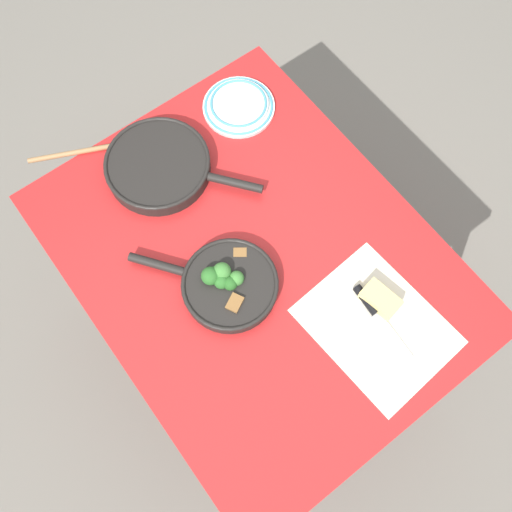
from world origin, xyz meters
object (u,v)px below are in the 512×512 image
object	(u,v)px
skillet_eggs	(159,166)
dinner_plate_stack	(239,106)
skillet_broccoli	(227,284)
wooden_spoon	(109,146)
cheese_block	(380,300)
grater_knife	(374,312)

from	to	relation	value
skillet_eggs	dinner_plate_stack	world-z (taller)	skillet_eggs
skillet_eggs	dinner_plate_stack	bearing A→B (deg)	58.70
skillet_broccoli	skillet_eggs	size ratio (longest dim) A/B	0.90
wooden_spoon	dinner_plate_stack	world-z (taller)	dinner_plate_stack
cheese_block	dinner_plate_stack	world-z (taller)	cheese_block
skillet_eggs	grater_knife	world-z (taller)	skillet_eggs
wooden_spoon	grater_knife	xyz separation A→B (m)	(-0.83, -0.28, 0.00)
grater_knife	dinner_plate_stack	bearing A→B (deg)	176.69
cheese_block	wooden_spoon	bearing A→B (deg)	20.87
skillet_broccoli	grater_knife	bearing A→B (deg)	-173.92
skillet_broccoli	skillet_eggs	xyz separation A→B (m)	(0.40, -0.05, -0.00)
dinner_plate_stack	grater_knife	bearing A→B (deg)	172.29
skillet_broccoli	wooden_spoon	world-z (taller)	skillet_broccoli
skillet_broccoli	skillet_eggs	world-z (taller)	skillet_broccoli
dinner_plate_stack	cheese_block	bearing A→B (deg)	174.42
grater_knife	skillet_broccoli	bearing A→B (deg)	-133.10
skillet_eggs	cheese_block	xyz separation A→B (m)	(-0.67, -0.24, -0.00)
skillet_broccoli	cheese_block	xyz separation A→B (m)	(-0.27, -0.29, -0.00)
skillet_broccoli	grater_knife	size ratio (longest dim) A/B	1.58
wooden_spoon	grater_knife	world-z (taller)	grater_knife
grater_knife	dinner_plate_stack	distance (m)	0.72
grater_knife	cheese_block	bearing A→B (deg)	119.76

